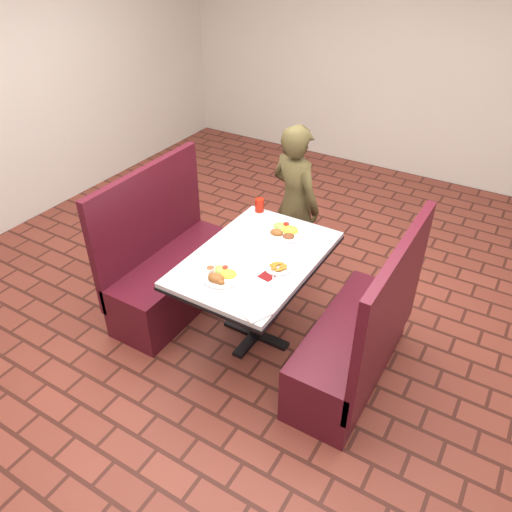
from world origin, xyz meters
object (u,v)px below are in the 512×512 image
Objects in this scene: dining_table at (256,267)px; booth_bench_right at (358,342)px; near_dinner_plate at (221,274)px; plantain_plate at (278,267)px; diner_person at (295,204)px; far_dinner_plate at (284,230)px; red_tumbler at (259,205)px; booth_bench_left at (172,270)px.

dining_table is 1.01× the size of booth_bench_right.
plantain_plate is at bearing 45.95° from near_dinner_plate.
far_dinner_plate is at bearing 127.14° from diner_person.
dining_table is at bearing 165.78° from plantain_plate.
far_dinner_plate is (0.03, 0.36, 0.12)m from dining_table.
red_tumbler is at bearing 86.76° from diner_person.
far_dinner_plate reaches higher than dining_table.
diner_person is 0.40m from red_tumbler.
near_dinner_plate is at bearing -134.05° from plantain_plate.
far_dinner_plate is at bearing 82.36° from near_dinner_plate.
booth_bench_right is 4.03× the size of far_dinner_plate.
near_dinner_plate is (0.73, -0.33, 0.45)m from booth_bench_left.
booth_bench_left is at bearing 155.71° from near_dinner_plate.
diner_person is at bearing 136.69° from booth_bench_right.
plantain_plate is (-0.60, -0.05, 0.43)m from booth_bench_right.
dining_table is 0.86m from booth_bench_left.
plantain_plate is at bearing -14.22° from dining_table.
diner_person is at bearing 94.60° from near_dinner_plate.
red_tumbler is at bearing 48.22° from booth_bench_left.
diner_person reaches higher than dining_table.
near_dinner_plate is 2.49× the size of red_tumbler.
booth_bench_left is (-0.80, 0.00, -0.32)m from dining_table.
diner_person is 1.25m from near_dinner_plate.
dining_table is at bearing 78.54° from near_dinner_plate.
dining_table is 0.24m from plantain_plate.
red_tumbler is at bearing 149.72° from far_dinner_plate.
dining_table is 4.61× the size of near_dinner_plate.
booth_bench_left is 6.66× the size of plantain_plate.
booth_bench_right is at bearing -26.73° from red_tumbler.
booth_bench_right reaches higher than red_tumbler.
far_dinner_plate is (0.82, 0.36, 0.45)m from booth_bench_left.
booth_bench_right is 0.87× the size of diner_person.
booth_bench_left reaches higher than plantain_plate.
booth_bench_right is at bearing 4.93° from plantain_plate.
booth_bench_right is (1.60, 0.00, 0.00)m from booth_bench_left.
booth_bench_right is 1.03m from near_dinner_plate.
booth_bench_right is 0.96m from far_dinner_plate.
dining_table is 0.93m from diner_person.
booth_bench_left is at bearing -131.78° from red_tumbler.
booth_bench_left is 1.16m from diner_person.
dining_table is 0.65m from red_tumbler.
booth_bench_left reaches higher than far_dinner_plate.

